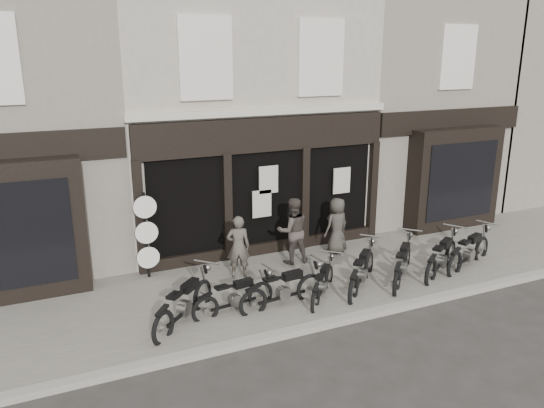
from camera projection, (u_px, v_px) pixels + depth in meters
name	position (u px, v px, depth m)	size (l,w,h in m)	color
ground_plane	(317.00, 298.00, 12.39)	(90.00, 90.00, 0.00)	#2D2B28
pavement	(300.00, 281.00, 13.16)	(30.00, 4.20, 0.12)	#67625A
kerb	(346.00, 319.00, 11.28)	(30.00, 0.25, 0.13)	gray
central_building	(227.00, 101.00, 16.49)	(7.30, 6.22, 8.34)	#B7AC9C
neighbour_left	(0.00, 112.00, 13.94)	(5.60, 6.73, 8.34)	gray
neighbour_right	(395.00, 96.00, 18.96)	(5.60, 6.73, 8.34)	gray
motorcycle_0	(185.00, 307.00, 11.03)	(1.82, 1.76, 1.09)	black
motorcycle_1	(235.00, 299.00, 11.49)	(1.98, 0.59, 0.95)	black
motorcycle_2	(283.00, 292.00, 11.75)	(2.17, 0.60, 1.04)	black
motorcycle_3	(323.00, 286.00, 12.19)	(1.47, 1.54, 0.92)	black
motorcycle_4	(362.00, 274.00, 12.68)	(1.84, 1.76, 1.10)	black
motorcycle_5	(402.00, 267.00, 13.09)	(1.86, 1.80, 1.11)	black
motorcycle_6	(441.00, 260.00, 13.53)	(2.06, 1.44, 1.10)	black
motorcycle_7	(469.00, 254.00, 13.92)	(2.18, 1.13, 1.10)	black
man_left	(238.00, 247.00, 13.10)	(0.58, 0.38, 1.59)	#4C473F
man_centre	(292.00, 231.00, 13.98)	(0.86, 0.67, 1.78)	#443C36
man_right	(337.00, 225.00, 14.73)	(0.77, 0.50, 1.58)	#3A3630
advert_sign_post	(147.00, 239.00, 13.00)	(0.56, 0.36, 2.30)	black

